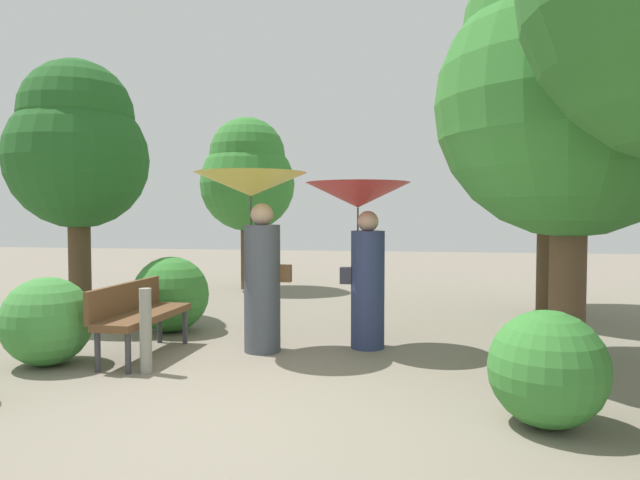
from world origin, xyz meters
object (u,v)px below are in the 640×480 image
(person_left, at_px, (255,223))
(tree_near_left, at_px, (247,175))
(person_right, at_px, (361,227))
(tree_near_right, at_px, (572,81))
(park_bench, at_px, (138,311))
(path_marker_post, at_px, (146,331))
(tree_mid_left, at_px, (77,146))
(tree_far_back, at_px, (554,98))

(person_left, bearing_deg, tree_near_left, 10.75)
(person_right, relative_size, tree_near_right, 0.43)
(park_bench, height_order, path_marker_post, path_marker_post)
(path_marker_post, bearing_deg, tree_mid_left, 132.91)
(tree_mid_left, xyz_separation_m, tree_far_back, (7.17, 1.63, 0.80))
(park_bench, bearing_deg, tree_near_left, 5.88)
(tree_near_right, bearing_deg, tree_far_back, 80.21)
(park_bench, height_order, tree_near_right, tree_near_right)
(person_left, relative_size, path_marker_post, 2.42)
(tree_near_left, distance_m, tree_near_right, 7.44)
(person_right, relative_size, tree_near_left, 0.54)
(park_bench, bearing_deg, tree_mid_left, 46.90)
(park_bench, xyz_separation_m, tree_near_left, (-0.46, 5.71, 1.93))
(tree_near_right, height_order, tree_mid_left, tree_near_right)
(person_right, xyz_separation_m, tree_far_back, (2.77, 2.71, 1.98))
(tree_far_back, height_order, path_marker_post, tree_far_back)
(person_left, xyz_separation_m, path_marker_post, (-0.84, -1.08, -1.08))
(park_bench, bearing_deg, path_marker_post, -145.73)
(tree_near_left, bearing_deg, path_marker_post, -82.22)
(park_bench, relative_size, tree_near_left, 0.41)
(tree_near_right, bearing_deg, park_bench, -175.75)
(person_right, distance_m, tree_far_back, 4.35)
(park_bench, relative_size, path_marker_post, 1.74)
(tree_far_back, relative_size, path_marker_post, 6.17)
(tree_near_left, distance_m, path_marker_post, 6.71)
(person_left, height_order, park_bench, person_left)
(park_bench, bearing_deg, person_left, -68.90)
(park_bench, distance_m, tree_far_back, 6.95)
(tree_near_left, bearing_deg, person_left, -72.06)
(tree_near_left, bearing_deg, park_bench, -85.41)
(person_left, height_order, tree_near_right, tree_near_right)
(tree_near_left, relative_size, path_marker_post, 4.23)
(person_right, height_order, path_marker_post, person_right)
(person_right, distance_m, tree_near_left, 5.77)
(tree_near_left, bearing_deg, tree_near_right, -46.32)
(park_bench, distance_m, tree_mid_left, 3.46)
(person_left, bearing_deg, person_right, -79.68)
(person_left, xyz_separation_m, tree_mid_left, (-3.20, 1.46, 1.12))
(tree_near_right, distance_m, tree_far_back, 3.27)
(person_left, height_order, tree_mid_left, tree_mid_left)
(person_right, distance_m, tree_mid_left, 4.68)
(person_left, distance_m, tree_far_back, 5.39)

